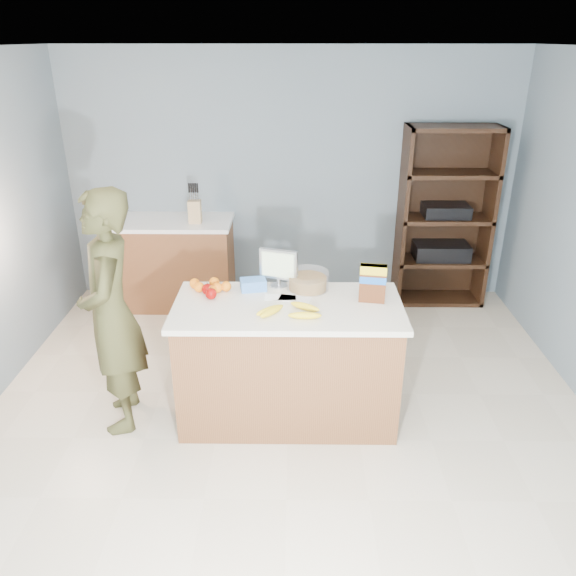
{
  "coord_description": "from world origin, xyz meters",
  "views": [
    {
      "loc": [
        0.04,
        -3.12,
        2.56
      ],
      "look_at": [
        0.0,
        0.35,
        1.0
      ],
      "focal_mm": 35.0,
      "sensor_mm": 36.0,
      "label": 1
    }
  ],
  "objects_px": {
    "tv": "(279,266)",
    "cereal_box": "(373,281)",
    "person": "(111,314)",
    "shelving_unit": "(443,220)",
    "counter_peninsula": "(288,365)"
  },
  "relations": [
    {
      "from": "tv",
      "to": "cereal_box",
      "type": "relative_size",
      "value": 1.06
    },
    {
      "from": "tv",
      "to": "person",
      "type": "bearing_deg",
      "value": -161.67
    },
    {
      "from": "shelving_unit",
      "to": "tv",
      "type": "relative_size",
      "value": 6.38
    },
    {
      "from": "shelving_unit",
      "to": "tv",
      "type": "xyz_separation_m",
      "value": [
        -1.62,
        -1.75,
        0.19
      ]
    },
    {
      "from": "tv",
      "to": "shelving_unit",
      "type": "bearing_deg",
      "value": 47.13
    },
    {
      "from": "person",
      "to": "shelving_unit",
      "type": "bearing_deg",
      "value": 114.67
    },
    {
      "from": "tv",
      "to": "cereal_box",
      "type": "distance_m",
      "value": 0.69
    },
    {
      "from": "shelving_unit",
      "to": "cereal_box",
      "type": "relative_size",
      "value": 6.76
    },
    {
      "from": "counter_peninsula",
      "to": "shelving_unit",
      "type": "bearing_deg",
      "value": 52.89
    },
    {
      "from": "counter_peninsula",
      "to": "person",
      "type": "distance_m",
      "value": 1.27
    },
    {
      "from": "person",
      "to": "cereal_box",
      "type": "relative_size",
      "value": 6.44
    },
    {
      "from": "tv",
      "to": "cereal_box",
      "type": "xyz_separation_m",
      "value": [
        0.64,
        -0.25,
        -0.0
      ]
    },
    {
      "from": "counter_peninsula",
      "to": "person",
      "type": "height_order",
      "value": "person"
    },
    {
      "from": "counter_peninsula",
      "to": "tv",
      "type": "relative_size",
      "value": 5.53
    },
    {
      "from": "counter_peninsula",
      "to": "tv",
      "type": "height_order",
      "value": "tv"
    }
  ]
}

